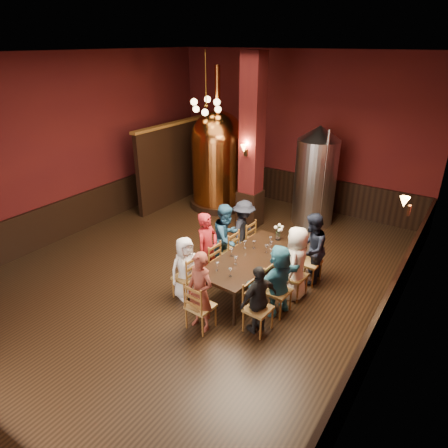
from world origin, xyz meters
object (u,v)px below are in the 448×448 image
Objects in this scene: dining_table at (250,260)px; steel_vessel at (316,176)px; rose_vase at (278,230)px; person_0 at (185,268)px; person_2 at (226,238)px; person_1 at (207,249)px; copper_kettle at (218,159)px.

dining_table is 0.90× the size of steel_vessel.
rose_vase is at bearing 86.82° from dining_table.
person_2 reaches higher than person_0.
person_1 is (-0.87, -0.28, 0.11)m from dining_table.
rose_vase is at bearing -36.79° from person_1.
copper_kettle is (-2.22, 4.38, 0.84)m from person_0.
person_1 is at bearing 20.21° from person_0.
steel_vessel is at bearing -9.18° from person_2.
rose_vase is at bearing -4.16° from person_0.
person_1 is 0.58× the size of steel_vessel.
dining_table is 1.88× the size of person_0.
person_0 is at bearing -130.36° from dining_table.
copper_kettle is at bearing 50.74° from person_0.
dining_table is at bearing -86.60° from steel_vessel.
copper_kettle reaches higher than person_2.
rose_vase reaches higher than dining_table.
person_1 is 0.39× the size of copper_kettle.
person_0 is 1.34m from person_2.
person_2 is 3.59m from steel_vessel.
rose_vase is (0.12, 0.99, 0.30)m from dining_table.
copper_kettle is at bearing 136.01° from dining_table.
steel_vessel reaches higher than dining_table.
copper_kettle is 11.32× the size of rose_vase.
copper_kettle is (-2.26, 3.71, 0.70)m from person_1.
rose_vase is (0.95, 0.61, 0.21)m from person_2.
steel_vessel is 7.51× the size of rose_vase.
copper_kettle reaches higher than person_0.
dining_table is 1.55× the size of person_1.
steel_vessel is (2.90, 0.45, -0.14)m from copper_kettle.
person_1 is 4.24m from steel_vessel.
person_2 is 3.89m from copper_kettle.
copper_kettle is 1.51× the size of steel_vessel.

